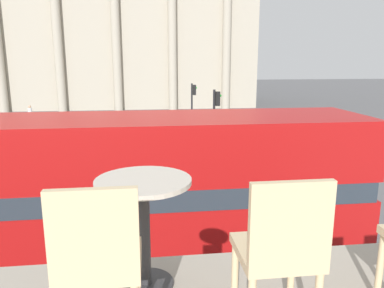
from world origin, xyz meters
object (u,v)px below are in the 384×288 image
at_px(plaza_building_left, 93,0).
at_px(double_decker_bus, 119,193).
at_px(traffic_light_far, 193,101).
at_px(pedestrian_white, 30,114).
at_px(cafe_chair_0, 99,259).
at_px(cafe_dining_table, 144,209).
at_px(traffic_light_mid, 215,116).
at_px(pedestrian_yellow, 89,142).
at_px(cafe_chair_1, 280,249).

bearing_deg(plaza_building_left, double_decker_bus, -82.65).
relative_size(traffic_light_far, pedestrian_white, 2.09).
bearing_deg(cafe_chair_0, cafe_dining_table, 67.89).
relative_size(cafe_chair_0, traffic_light_mid, 0.24).
height_order(cafe_dining_table, pedestrian_white, cafe_dining_table).
relative_size(double_decker_bus, pedestrian_yellow, 6.86).
bearing_deg(pedestrian_white, cafe_chair_0, 121.03).
xyz_separation_m(cafe_chair_1, pedestrian_white, (-9.69, 29.06, -3.21)).
distance_m(cafe_dining_table, plaza_building_left, 45.55).
relative_size(plaza_building_left, pedestrian_white, 21.04).
bearing_deg(traffic_light_mid, pedestrian_white, 134.90).
height_order(cafe_dining_table, cafe_chair_0, cafe_chair_0).
relative_size(cafe_chair_1, pedestrian_yellow, 0.55).
relative_size(cafe_dining_table, traffic_light_mid, 0.19).
bearing_deg(pedestrian_white, traffic_light_far, 172.58).
bearing_deg(pedestrian_white, cafe_chair_1, 122.63).
bearing_deg(traffic_light_mid, traffic_light_far, 91.12).
relative_size(cafe_chair_1, plaza_building_left, 0.03).
xyz_separation_m(cafe_chair_1, pedestrian_yellow, (-3.67, 18.15, -3.26)).
bearing_deg(plaza_building_left, cafe_dining_table, -82.83).
bearing_deg(cafe_dining_table, traffic_light_far, 81.95).
bearing_deg(pedestrian_yellow, double_decker_bus, -71.47).
xyz_separation_m(cafe_chair_0, traffic_light_far, (3.55, 24.15, -1.84)).
bearing_deg(pedestrian_white, traffic_light_mid, 149.07).
bearing_deg(double_decker_bus, traffic_light_far, 71.75).
bearing_deg(cafe_chair_1, pedestrian_yellow, 109.09).
height_order(traffic_light_mid, pedestrian_white, traffic_light_mid).
xyz_separation_m(cafe_dining_table, pedestrian_white, (-9.01, 28.49, -3.23)).
bearing_deg(plaza_building_left, cafe_chair_0, -83.19).
relative_size(traffic_light_far, pedestrian_yellow, 2.19).
distance_m(double_decker_bus, plaza_building_left, 40.05).
height_order(double_decker_bus, cafe_chair_1, cafe_chair_1).
distance_m(double_decker_bus, cafe_chair_1, 7.02).
relative_size(traffic_light_mid, traffic_light_far, 1.04).
height_order(cafe_chair_1, traffic_light_mid, cafe_chair_1).
xyz_separation_m(cafe_dining_table, pedestrian_yellow, (-2.99, 17.58, -3.28)).
xyz_separation_m(traffic_light_mid, pedestrian_white, (-12.50, 12.54, -1.46)).
bearing_deg(traffic_light_far, cafe_dining_table, -98.05).
xyz_separation_m(cafe_chair_0, traffic_light_mid, (3.70, 16.50, -1.75)).
bearing_deg(cafe_chair_1, plaza_building_left, 105.59).
bearing_deg(cafe_chair_0, traffic_light_far, 80.84).
bearing_deg(plaza_building_left, traffic_light_mid, -72.37).
relative_size(cafe_dining_table, pedestrian_white, 0.42).
bearing_deg(pedestrian_yellow, plaza_building_left, 102.56).
bearing_deg(cafe_dining_table, cafe_chair_0, -111.32).
height_order(double_decker_bus, pedestrian_white, double_decker_bus).
xyz_separation_m(plaza_building_left, pedestrian_white, (-3.41, -16.04, -11.02)).
relative_size(double_decker_bus, plaza_building_left, 0.31).
relative_size(cafe_chair_1, pedestrian_white, 0.53).
height_order(cafe_dining_table, plaza_building_left, plaza_building_left).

